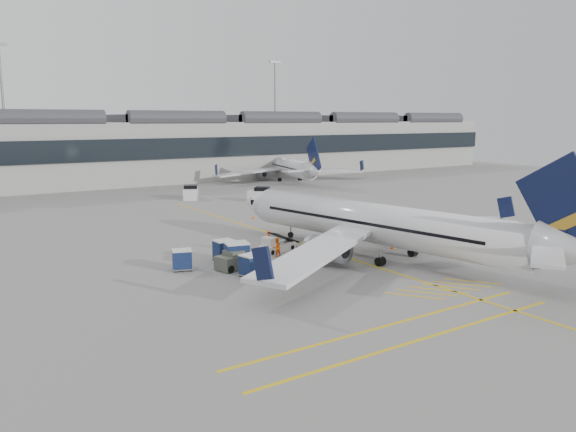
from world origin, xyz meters
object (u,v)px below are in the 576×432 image
pushback_tug (234,261)px  ramp_agent_a (269,240)px  ramp_agent_b (277,247)px  airliner_main (382,225)px  baggage_cart_a (251,265)px  belt_loader (276,245)px

pushback_tug → ramp_agent_a: bearing=22.6°
ramp_agent_a → ramp_agent_b: 2.70m
ramp_agent_b → pushback_tug: size_ratio=0.55×
airliner_main → pushback_tug: (-12.14, 3.61, -2.14)m
baggage_cart_a → pushback_tug: (-0.12, 2.52, -0.22)m
baggage_cart_a → ramp_agent_a: bearing=36.7°
ramp_agent_b → pushback_tug: bearing=14.1°
belt_loader → ramp_agent_b: bearing=-136.7°
airliner_main → ramp_agent_b: bearing=134.9°
airliner_main → ramp_agent_a: (-6.41, 7.68, -1.93)m
baggage_cart_a → ramp_agent_a: (5.61, 6.60, -0.01)m
ramp_agent_b → ramp_agent_a: bearing=-110.6°
ramp_agent_b → pushback_tug: 5.13m
airliner_main → pushback_tug: bearing=153.5°
airliner_main → baggage_cart_a: bearing=164.9°
belt_loader → ramp_agent_a: (-0.27, 0.81, 0.37)m
baggage_cart_a → ramp_agent_a: 8.66m
ramp_agent_b → belt_loader: bearing=-124.7°
airliner_main → baggage_cart_a: 12.22m
pushback_tug → belt_loader: bearing=15.7°
airliner_main → ramp_agent_b: (-7.24, 5.11, -1.98)m
ramp_agent_a → belt_loader: bearing=-101.3°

